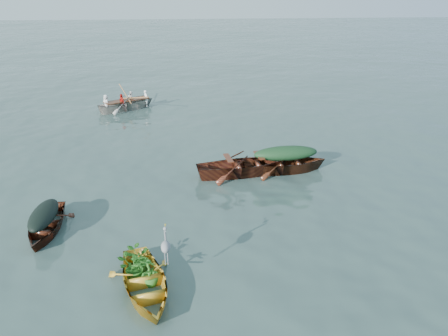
% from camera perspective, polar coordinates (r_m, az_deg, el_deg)
% --- Properties ---
extents(ground, '(140.00, 140.00, 0.00)m').
position_cam_1_polar(ground, '(14.01, -1.08, -4.81)').
color(ground, '#384F49').
rests_on(ground, ground).
extents(yellow_dinghy, '(2.30, 3.63, 0.92)m').
position_cam_1_polar(yellow_dinghy, '(10.63, -10.23, -15.66)').
color(yellow_dinghy, gold).
rests_on(yellow_dinghy, ground).
extents(dark_covered_boat, '(1.26, 3.31, 0.80)m').
position_cam_1_polar(dark_covered_boat, '(13.60, -22.15, -7.69)').
color(dark_covered_boat, '#441F0F').
rests_on(dark_covered_boat, ground).
extents(green_tarp_boat, '(4.47, 1.71, 1.02)m').
position_cam_1_polar(green_tarp_boat, '(16.50, 7.92, -0.48)').
color(green_tarp_boat, '#502412').
rests_on(green_tarp_boat, ground).
extents(open_wooden_boat, '(4.97, 2.18, 1.15)m').
position_cam_1_polar(open_wooden_boat, '(16.12, 2.56, -0.86)').
color(open_wooden_boat, '#5D2B17').
rests_on(open_wooden_boat, ground).
extents(rowed_boat, '(4.47, 3.38, 1.06)m').
position_cam_1_polar(rowed_boat, '(24.82, -12.50, 7.42)').
color(rowed_boat, beige).
rests_on(rowed_boat, ground).
extents(dark_tarp_cover, '(0.69, 1.82, 0.40)m').
position_cam_1_polar(dark_tarp_cover, '(13.31, -22.54, -5.47)').
color(dark_tarp_cover, black).
rests_on(dark_tarp_cover, dark_covered_boat).
extents(green_tarp_cover, '(2.46, 0.94, 0.52)m').
position_cam_1_polar(green_tarp_cover, '(16.21, 8.07, 2.01)').
color(green_tarp_cover, '#153518').
rests_on(green_tarp_cover, green_tarp_boat).
extents(thwart_benches, '(2.50, 1.24, 0.04)m').
position_cam_1_polar(thwart_benches, '(15.88, 2.60, 1.09)').
color(thwart_benches, '#4C2011').
rests_on(thwart_benches, open_wooden_boat).
extents(heron, '(0.38, 0.46, 0.92)m').
position_cam_1_polar(heron, '(10.19, -7.58, -10.91)').
color(heron, gray).
rests_on(heron, yellow_dinghy).
extents(dinghy_weeds, '(0.91, 1.05, 0.60)m').
position_cam_1_polar(dinghy_weeds, '(10.62, -10.96, -10.64)').
color(dinghy_weeds, '#246119').
rests_on(dinghy_weeds, yellow_dinghy).
extents(rowers, '(3.26, 2.60, 0.76)m').
position_cam_1_polar(rowers, '(24.59, -12.69, 9.46)').
color(rowers, white).
rests_on(rowers, rowed_boat).
extents(oars, '(1.84, 2.54, 0.06)m').
position_cam_1_polar(oars, '(24.67, -12.62, 8.67)').
color(oars, '#A16C3D').
rests_on(oars, rowed_boat).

